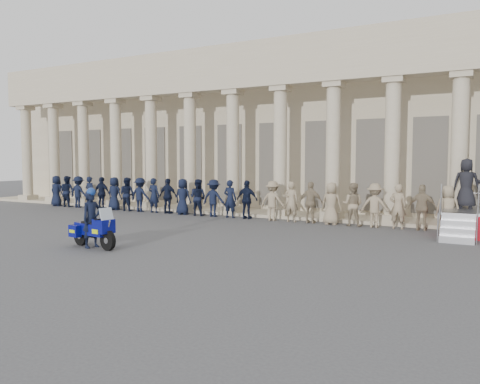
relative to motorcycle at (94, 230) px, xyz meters
The scene contains 5 objects.
ground 2.19m from the motorcycle, 65.34° to the left, with size 90.00×90.00×0.00m, color #464649.
building 17.15m from the motorcycle, 86.97° to the left, with size 40.00×12.50×9.00m.
officer_rank 8.86m from the motorcycle, 98.69° to the left, with size 22.54×0.69×1.83m.
motorcycle is the anchor object (origin of this frame).
rider 0.39m from the motorcycle, behind, with size 0.55×0.74×1.93m.
Camera 1 is at (10.17, -12.78, 2.84)m, focal length 35.00 mm.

